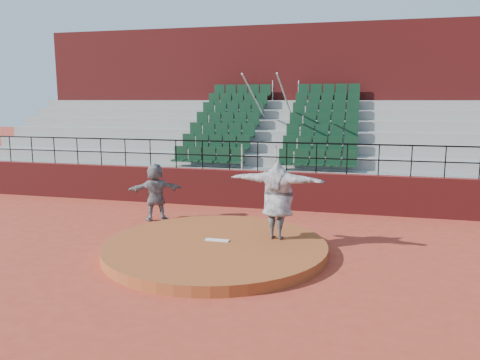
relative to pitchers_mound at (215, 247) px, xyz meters
name	(u,v)px	position (x,y,z in m)	size (l,w,h in m)	color
ground	(215,252)	(0.00, 0.00, -0.12)	(90.00, 90.00, 0.00)	#AC3A27
pitchers_mound	(215,247)	(0.00, 0.00, 0.00)	(5.50, 5.50, 0.25)	#9A4922
pitching_rubber	(217,240)	(0.00, 0.15, 0.14)	(0.60, 0.15, 0.03)	white
boundary_wall	(257,189)	(0.00, 5.00, 0.53)	(24.00, 0.30, 1.30)	maroon
wall_railing	(258,150)	(0.00, 5.00, 1.90)	(24.04, 0.05, 1.03)	black
seating_deck	(276,155)	(0.00, 8.65, 1.31)	(24.00, 5.97, 4.63)	gray
press_box_facade	(290,103)	(0.00, 12.60, 3.43)	(24.00, 3.00, 7.10)	maroon
pitcher	(278,200)	(1.42, 0.74, 1.12)	(2.44, 0.66, 1.98)	black
fielder	(156,192)	(-2.74, 2.58, 0.78)	(1.68, 0.53, 1.81)	black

